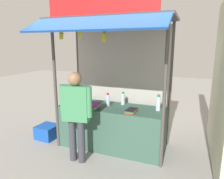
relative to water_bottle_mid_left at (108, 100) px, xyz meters
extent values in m
plane|color=gray|center=(0.10, -0.03, -0.97)|extent=(20.00, 20.00, 0.00)
cube|color=#385B4C|center=(0.10, -0.03, -0.55)|extent=(2.08, 0.75, 0.85)
cylinder|color=#4C4742|center=(-0.94, -0.41, 0.27)|extent=(0.06, 0.06, 2.48)
cylinder|color=#4C4742|center=(1.14, -0.41, 0.27)|extent=(0.06, 0.06, 2.48)
cylinder|color=#4C4742|center=(-0.94, 0.49, 0.27)|extent=(0.06, 0.06, 2.48)
cylinder|color=#4C4742|center=(1.14, 0.49, 0.27)|extent=(0.06, 0.06, 2.48)
cube|color=#B7B2A8|center=(0.10, 0.49, 0.24)|extent=(2.04, 0.04, 2.43)
cube|color=#3F3F44|center=(0.10, -0.06, 1.52)|extent=(2.28, 1.09, 0.04)
cube|color=#194799|center=(0.10, -0.86, 1.39)|extent=(2.24, 0.51, 0.26)
cube|color=red|center=(0.10, -0.56, 1.72)|extent=(1.88, 0.04, 0.35)
cylinder|color=#59544C|center=(0.10, -0.51, 1.42)|extent=(1.98, 0.02, 0.02)
cylinder|color=silver|center=(0.00, 0.00, -0.01)|extent=(0.07, 0.07, 0.23)
cylinder|color=red|center=(0.00, 0.00, 0.12)|extent=(0.05, 0.05, 0.03)
cylinder|color=silver|center=(0.99, 0.06, 0.01)|extent=(0.08, 0.08, 0.26)
cylinder|color=#198C33|center=(0.99, 0.06, 0.16)|extent=(0.05, 0.05, 0.04)
cylinder|color=silver|center=(0.25, 0.19, 0.00)|extent=(0.07, 0.07, 0.24)
cylinder|color=#198C33|center=(0.25, 0.19, 0.13)|extent=(0.05, 0.05, 0.03)
cube|color=red|center=(0.54, -0.22, -0.12)|extent=(0.17, 0.28, 0.01)
cube|color=green|center=(0.56, -0.20, -0.10)|extent=(0.17, 0.28, 0.01)
cube|color=red|center=(0.56, -0.20, -0.09)|extent=(0.19, 0.29, 0.01)
cube|color=green|center=(0.55, -0.22, -0.08)|extent=(0.19, 0.29, 0.01)
cube|color=black|center=(0.55, -0.20, -0.08)|extent=(0.19, 0.29, 0.01)
cube|color=purple|center=(-0.42, -0.08, -0.12)|extent=(0.23, 0.24, 0.01)
cube|color=blue|center=(-0.43, -0.08, -0.11)|extent=(0.21, 0.22, 0.01)
cube|color=black|center=(-0.42, -0.09, -0.10)|extent=(0.23, 0.23, 0.01)
cube|color=orange|center=(-0.42, -0.08, -0.09)|extent=(0.22, 0.23, 0.01)
cube|color=black|center=(-0.42, -0.08, -0.08)|extent=(0.23, 0.24, 0.01)
cube|color=purple|center=(-0.43, -0.08, -0.07)|extent=(0.22, 0.23, 0.01)
cube|color=orange|center=(-0.74, -0.04, -0.12)|extent=(0.21, 0.25, 0.01)
cube|color=orange|center=(-0.75, -0.04, -0.11)|extent=(0.21, 0.26, 0.01)
cube|color=purple|center=(-0.73, -0.04, -0.10)|extent=(0.20, 0.25, 0.01)
cube|color=yellow|center=(-0.73, -0.04, -0.09)|extent=(0.20, 0.25, 0.01)
cube|color=white|center=(-0.74, -0.04, -0.08)|extent=(0.21, 0.25, 0.01)
cube|color=purple|center=(-0.75, -0.05, -0.07)|extent=(0.21, 0.26, 0.01)
cube|color=green|center=(-0.21, -0.28, -0.12)|extent=(0.23, 0.31, 0.01)
cube|color=blue|center=(-0.21, -0.29, -0.11)|extent=(0.21, 0.29, 0.01)
cube|color=green|center=(-0.21, -0.28, -0.10)|extent=(0.24, 0.31, 0.01)
cube|color=yellow|center=(-0.21, -0.28, -0.09)|extent=(0.24, 0.31, 0.01)
cube|color=blue|center=(-0.20, -0.29, -0.08)|extent=(0.24, 0.31, 0.01)
cube|color=yellow|center=(-0.20, -0.28, -0.07)|extent=(0.21, 0.29, 0.01)
cube|color=purple|center=(-0.21, -0.28, -0.06)|extent=(0.22, 0.30, 0.01)
cube|color=purple|center=(-0.19, -0.28, -0.04)|extent=(0.24, 0.31, 0.01)
cube|color=purple|center=(-0.20, -0.29, -0.03)|extent=(0.23, 0.30, 0.01)
cylinder|color=#332D23|center=(-0.30, -0.51, 1.38)|extent=(0.01, 0.01, 0.06)
cylinder|color=olive|center=(-0.30, -0.51, 1.33)|extent=(0.04, 0.04, 0.04)
ellipsoid|color=yellow|center=(-0.28, -0.51, 1.25)|extent=(0.03, 0.07, 0.14)
ellipsoid|color=yellow|center=(-0.29, -0.49, 1.25)|extent=(0.06, 0.05, 0.14)
ellipsoid|color=yellow|center=(-0.30, -0.49, 1.25)|extent=(0.06, 0.04, 0.14)
ellipsoid|color=yellow|center=(-0.31, -0.51, 1.25)|extent=(0.03, 0.06, 0.14)
ellipsoid|color=yellow|center=(-0.31, -0.52, 1.25)|extent=(0.06, 0.05, 0.14)
ellipsoid|color=yellow|center=(-0.29, -0.52, 1.25)|extent=(0.06, 0.04, 0.14)
cylinder|color=#332D23|center=(-0.68, -0.51, 1.37)|extent=(0.01, 0.01, 0.08)
cylinder|color=olive|center=(-0.68, -0.51, 1.31)|extent=(0.04, 0.04, 0.04)
ellipsoid|color=gold|center=(-0.66, -0.51, 1.23)|extent=(0.04, 0.07, 0.14)
ellipsoid|color=gold|center=(-0.67, -0.48, 1.24)|extent=(0.09, 0.05, 0.14)
ellipsoid|color=gold|center=(-0.69, -0.50, 1.23)|extent=(0.06, 0.07, 0.14)
ellipsoid|color=gold|center=(-0.69, -0.52, 1.23)|extent=(0.06, 0.06, 0.14)
ellipsoid|color=gold|center=(-0.67, -0.52, 1.23)|extent=(0.07, 0.05, 0.14)
cylinder|color=#332D23|center=(0.15, -0.51, 1.35)|extent=(0.01, 0.01, 0.11)
cylinder|color=olive|center=(0.15, -0.51, 1.27)|extent=(0.04, 0.04, 0.04)
ellipsoid|color=yellow|center=(0.17, -0.51, 1.19)|extent=(0.04, 0.07, 0.15)
ellipsoid|color=yellow|center=(0.16, -0.50, 1.19)|extent=(0.06, 0.06, 0.15)
ellipsoid|color=yellow|center=(0.15, -0.48, 1.20)|extent=(0.08, 0.04, 0.15)
ellipsoid|color=yellow|center=(0.13, -0.49, 1.20)|extent=(0.07, 0.07, 0.15)
ellipsoid|color=yellow|center=(0.12, -0.50, 1.20)|extent=(0.04, 0.09, 0.15)
ellipsoid|color=yellow|center=(0.13, -0.52, 1.19)|extent=(0.06, 0.06, 0.15)
ellipsoid|color=yellow|center=(0.15, -0.53, 1.19)|extent=(0.07, 0.03, 0.15)
ellipsoid|color=yellow|center=(0.16, -0.52, 1.19)|extent=(0.06, 0.05, 0.15)
cylinder|color=#383842|center=(-0.37, -0.76, -0.59)|extent=(0.12, 0.12, 0.77)
cylinder|color=#383842|center=(-0.19, -0.76, -0.59)|extent=(0.12, 0.12, 0.77)
cube|color=#3F8C59|center=(-0.28, -0.76, 0.11)|extent=(0.49, 0.27, 0.61)
cylinder|color=#3F8C59|center=(-0.54, -0.76, 0.15)|extent=(0.10, 0.10, 0.52)
cylinder|color=#3F8C59|center=(-0.02, -0.76, 0.15)|extent=(0.10, 0.10, 0.52)
sphere|color=#936B4C|center=(-0.28, -0.76, 0.53)|extent=(0.23, 0.23, 0.23)
cube|color=#194CB2|center=(-1.39, -0.19, -0.83)|extent=(0.44, 0.44, 0.29)
camera|label=1|loc=(1.52, -3.68, 1.09)|focal=33.08mm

